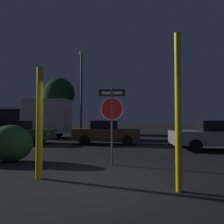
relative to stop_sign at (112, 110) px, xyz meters
name	(u,v)px	position (x,y,z in m)	size (l,w,h in m)	color
ground_plane	(100,183)	(-0.14, -2.03, -1.78)	(260.00, 260.00, 0.00)	black
road_center_stripe	(116,146)	(-0.14, 5.02, -1.78)	(34.42, 0.12, 0.01)	gold
stop_sign	(112,110)	(0.00, 0.00, 0.00)	(0.85, 0.07, 2.55)	#4C4C51
yellow_pole_left	(39,123)	(-1.72, -1.76, -0.38)	(0.17, 0.17, 2.81)	yellow
yellow_pole_right	(178,111)	(1.56, -2.53, -0.14)	(0.13, 0.13, 3.30)	yellow
hedge_bush_1	(11,143)	(-3.62, 0.36, -1.14)	(1.58, 1.09, 1.29)	#2D6633
passing_car_1	(13,132)	(-6.66, 6.18, -1.07)	(5.01, 2.16, 1.43)	#335B38
passing_car_2	(106,132)	(-0.79, 6.18, -1.07)	(4.13, 1.95, 1.44)	brown
passing_car_3	(221,135)	(5.04, 3.83, -1.06)	(4.91, 2.05, 1.44)	#9E9EA3
delivery_truck	(35,118)	(-7.33, 10.89, -0.10)	(5.94, 2.57, 3.19)	silver
street_lamp	(81,87)	(-3.20, 10.24, 2.40)	(0.37, 0.37, 7.15)	#4C4C51
tree_0	(59,94)	(-7.20, 17.06, 2.69)	(3.51, 3.51, 6.25)	#422D1E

